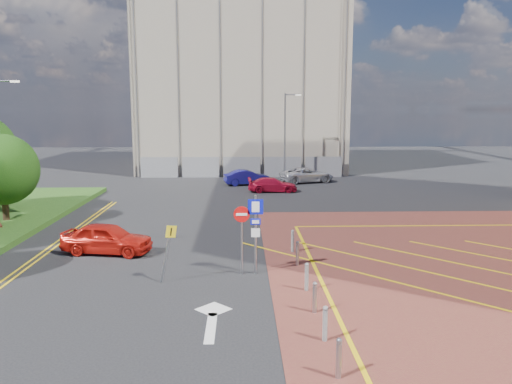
{
  "coord_description": "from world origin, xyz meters",
  "views": [
    {
      "loc": [
        -0.06,
        -18.26,
        6.52
      ],
      "look_at": [
        0.58,
        3.09,
        2.99
      ],
      "focal_mm": 35.0,
      "sensor_mm": 36.0,
      "label": 1
    }
  ],
  "objects_px": {
    "car_red_back": "(272,185)",
    "lamp_back": "(286,133)",
    "car_red_left": "(107,238)",
    "lamp_left_far": "(0,141)",
    "warning_sign": "(168,246)",
    "car_silver_back": "(307,175)",
    "car_blue_back": "(247,177)",
    "sign_cluster": "(250,226)",
    "tree_c": "(2,170)"
  },
  "relations": [
    {
      "from": "car_red_back",
      "to": "lamp_back",
      "type": "bearing_deg",
      "value": -14.95
    },
    {
      "from": "car_red_left",
      "to": "car_red_back",
      "type": "xyz_separation_m",
      "value": [
        8.68,
        17.08,
        -0.13
      ]
    },
    {
      "from": "lamp_left_far",
      "to": "lamp_back",
      "type": "distance_m",
      "value": 24.46
    },
    {
      "from": "lamp_left_far",
      "to": "car_red_left",
      "type": "xyz_separation_m",
      "value": [
        8.19,
        -7.88,
        -3.96
      ]
    },
    {
      "from": "warning_sign",
      "to": "car_red_left",
      "type": "bearing_deg",
      "value": 129.81
    },
    {
      "from": "car_silver_back",
      "to": "warning_sign",
      "type": "bearing_deg",
      "value": 144.0
    },
    {
      "from": "car_blue_back",
      "to": "warning_sign",
      "type": "bearing_deg",
      "value": 160.16
    },
    {
      "from": "car_red_back",
      "to": "car_blue_back",
      "type": "bearing_deg",
      "value": 26.18
    },
    {
      "from": "car_red_left",
      "to": "lamp_left_far",
      "type": "bearing_deg",
      "value": 56.44
    },
    {
      "from": "lamp_left_far",
      "to": "car_red_left",
      "type": "bearing_deg",
      "value": -43.89
    },
    {
      "from": "car_red_back",
      "to": "car_silver_back",
      "type": "height_order",
      "value": "car_silver_back"
    },
    {
      "from": "sign_cluster",
      "to": "car_blue_back",
      "type": "bearing_deg",
      "value": 89.61
    },
    {
      "from": "lamp_back",
      "to": "car_blue_back",
      "type": "xyz_separation_m",
      "value": [
        -3.62,
        -3.0,
        -3.7
      ]
    },
    {
      "from": "lamp_left_far",
      "to": "car_red_back",
      "type": "height_order",
      "value": "lamp_left_far"
    },
    {
      "from": "lamp_left_far",
      "to": "car_blue_back",
      "type": "xyz_separation_m",
      "value": [
        14.88,
        13.0,
        -4.0
      ]
    },
    {
      "from": "lamp_left_far",
      "to": "car_blue_back",
      "type": "bearing_deg",
      "value": 41.13
    },
    {
      "from": "car_blue_back",
      "to": "car_red_back",
      "type": "height_order",
      "value": "car_blue_back"
    },
    {
      "from": "lamp_back",
      "to": "car_silver_back",
      "type": "bearing_deg",
      "value": -42.1
    },
    {
      "from": "car_blue_back",
      "to": "car_red_back",
      "type": "xyz_separation_m",
      "value": [
        1.99,
        -3.79,
        -0.09
      ]
    },
    {
      "from": "tree_c",
      "to": "car_silver_back",
      "type": "height_order",
      "value": "tree_c"
    },
    {
      "from": "sign_cluster",
      "to": "car_silver_back",
      "type": "height_order",
      "value": "sign_cluster"
    },
    {
      "from": "car_red_left",
      "to": "car_blue_back",
      "type": "relative_size",
      "value": 1.02
    },
    {
      "from": "car_red_left",
      "to": "car_silver_back",
      "type": "distance_m",
      "value": 25.33
    },
    {
      "from": "warning_sign",
      "to": "car_blue_back",
      "type": "bearing_deg",
      "value": 82.45
    },
    {
      "from": "sign_cluster",
      "to": "warning_sign",
      "type": "relative_size",
      "value": 1.42
    },
    {
      "from": "tree_c",
      "to": "lamp_back",
      "type": "height_order",
      "value": "lamp_back"
    },
    {
      "from": "lamp_left_far",
      "to": "sign_cluster",
      "type": "distance_m",
      "value": 18.58
    },
    {
      "from": "lamp_left_far",
      "to": "car_red_back",
      "type": "xyz_separation_m",
      "value": [
        16.87,
        9.2,
        -4.09
      ]
    },
    {
      "from": "tree_c",
      "to": "car_red_left",
      "type": "relative_size",
      "value": 1.19
    },
    {
      "from": "lamp_left_far",
      "to": "car_red_back",
      "type": "distance_m",
      "value": 19.64
    },
    {
      "from": "tree_c",
      "to": "car_blue_back",
      "type": "relative_size",
      "value": 1.22
    },
    {
      "from": "car_red_left",
      "to": "car_red_back",
      "type": "relative_size",
      "value": 1.04
    },
    {
      "from": "car_blue_back",
      "to": "car_silver_back",
      "type": "bearing_deg",
      "value": -88.18
    },
    {
      "from": "car_red_left",
      "to": "car_blue_back",
      "type": "height_order",
      "value": "car_red_left"
    },
    {
      "from": "lamp_left_far",
      "to": "car_silver_back",
      "type": "height_order",
      "value": "lamp_left_far"
    },
    {
      "from": "car_red_left",
      "to": "car_silver_back",
      "type": "height_order",
      "value": "car_red_left"
    },
    {
      "from": "sign_cluster",
      "to": "car_blue_back",
      "type": "relative_size",
      "value": 0.8
    },
    {
      "from": "lamp_left_far",
      "to": "warning_sign",
      "type": "relative_size",
      "value": 3.55
    },
    {
      "from": "car_silver_back",
      "to": "tree_c",
      "type": "bearing_deg",
      "value": 112.53
    },
    {
      "from": "tree_c",
      "to": "car_silver_back",
      "type": "bearing_deg",
      "value": 40.15
    },
    {
      "from": "car_red_left",
      "to": "car_blue_back",
      "type": "xyz_separation_m",
      "value": [
        6.69,
        20.88,
        -0.04
      ]
    },
    {
      "from": "lamp_back",
      "to": "car_blue_back",
      "type": "height_order",
      "value": "lamp_back"
    },
    {
      "from": "tree_c",
      "to": "car_red_back",
      "type": "xyz_separation_m",
      "value": [
        15.95,
        11.2,
        -2.62
      ]
    },
    {
      "from": "car_red_back",
      "to": "car_silver_back",
      "type": "relative_size",
      "value": 0.81
    },
    {
      "from": "tree_c",
      "to": "car_red_left",
      "type": "height_order",
      "value": "tree_c"
    },
    {
      "from": "car_red_left",
      "to": "car_silver_back",
      "type": "xyz_separation_m",
      "value": [
        12.12,
        22.24,
        -0.02
      ]
    },
    {
      "from": "sign_cluster",
      "to": "car_red_left",
      "type": "height_order",
      "value": "sign_cluster"
    },
    {
      "from": "car_red_back",
      "to": "car_silver_back",
      "type": "xyz_separation_m",
      "value": [
        3.45,
        5.16,
        0.1
      ]
    },
    {
      "from": "sign_cluster",
      "to": "car_silver_back",
      "type": "relative_size",
      "value": 0.66
    },
    {
      "from": "tree_c",
      "to": "car_blue_back",
      "type": "xyz_separation_m",
      "value": [
        13.96,
        15.0,
        -2.53
      ]
    }
  ]
}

